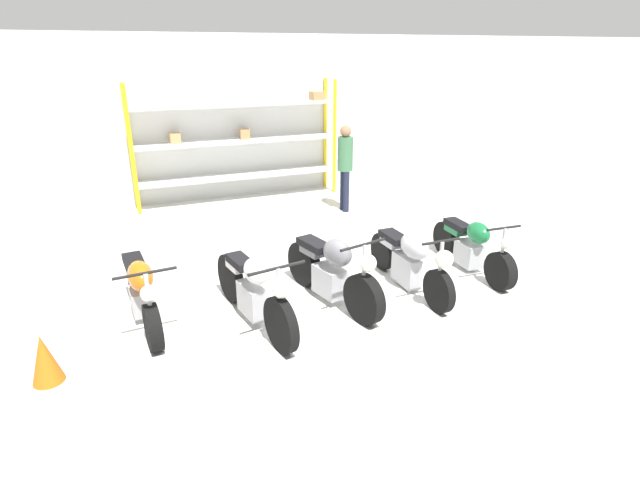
{
  "coord_description": "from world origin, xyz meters",
  "views": [
    {
      "loc": [
        -2.57,
        -5.78,
        3.27
      ],
      "look_at": [
        0.0,
        0.4,
        0.7
      ],
      "focal_mm": 28.0,
      "sensor_mm": 36.0,
      "label": 1
    }
  ],
  "objects_px": {
    "motorcycle_grey": "(332,271)",
    "person_browsing": "(345,161)",
    "motorcycle_orange": "(141,290)",
    "motorcycle_silver": "(410,259)",
    "shelving_rack": "(239,139)",
    "motorcycle_green": "(471,246)",
    "traffic_cone": "(44,359)",
    "motorcycle_white": "(254,291)"
  },
  "relations": [
    {
      "from": "motorcycle_grey",
      "to": "person_browsing",
      "type": "xyz_separation_m",
      "value": [
        1.94,
        3.74,
        0.62
      ]
    },
    {
      "from": "motorcycle_orange",
      "to": "motorcycle_silver",
      "type": "height_order",
      "value": "motorcycle_silver"
    },
    {
      "from": "shelving_rack",
      "to": "motorcycle_silver",
      "type": "relative_size",
      "value": 2.2
    },
    {
      "from": "motorcycle_orange",
      "to": "person_browsing",
      "type": "distance_m",
      "value": 5.49
    },
    {
      "from": "motorcycle_green",
      "to": "person_browsing",
      "type": "relative_size",
      "value": 1.1
    },
    {
      "from": "motorcycle_grey",
      "to": "motorcycle_silver",
      "type": "relative_size",
      "value": 0.96
    },
    {
      "from": "motorcycle_orange",
      "to": "traffic_cone",
      "type": "distance_m",
      "value": 1.41
    },
    {
      "from": "shelving_rack",
      "to": "person_browsing",
      "type": "bearing_deg",
      "value": -43.68
    },
    {
      "from": "motorcycle_white",
      "to": "motorcycle_silver",
      "type": "xyz_separation_m",
      "value": [
        2.33,
        0.12,
        0.0
      ]
    },
    {
      "from": "motorcycle_grey",
      "to": "motorcycle_green",
      "type": "xyz_separation_m",
      "value": [
        2.45,
        0.16,
        -0.07
      ]
    },
    {
      "from": "motorcycle_grey",
      "to": "motorcycle_silver",
      "type": "height_order",
      "value": "motorcycle_grey"
    },
    {
      "from": "person_browsing",
      "to": "motorcycle_grey",
      "type": "bearing_deg",
      "value": 66.27
    },
    {
      "from": "motorcycle_green",
      "to": "motorcycle_grey",
      "type": "bearing_deg",
      "value": -82.76
    },
    {
      "from": "motorcycle_grey",
      "to": "motorcycle_silver",
      "type": "distance_m",
      "value": 1.19
    },
    {
      "from": "motorcycle_green",
      "to": "traffic_cone",
      "type": "bearing_deg",
      "value": -80.43
    },
    {
      "from": "traffic_cone",
      "to": "motorcycle_orange",
      "type": "bearing_deg",
      "value": 42.31
    },
    {
      "from": "motorcycle_grey",
      "to": "motorcycle_silver",
      "type": "bearing_deg",
      "value": 74.89
    },
    {
      "from": "motorcycle_white",
      "to": "motorcycle_green",
      "type": "height_order",
      "value": "motorcycle_white"
    },
    {
      "from": "person_browsing",
      "to": "motorcycle_silver",
      "type": "bearing_deg",
      "value": 82.52
    },
    {
      "from": "traffic_cone",
      "to": "motorcycle_silver",
      "type": "bearing_deg",
      "value": 5.11
    },
    {
      "from": "motorcycle_orange",
      "to": "motorcycle_green",
      "type": "bearing_deg",
      "value": 81.82
    },
    {
      "from": "shelving_rack",
      "to": "person_browsing",
      "type": "height_order",
      "value": "shelving_rack"
    },
    {
      "from": "motorcycle_silver",
      "to": "motorcycle_green",
      "type": "height_order",
      "value": "motorcycle_silver"
    },
    {
      "from": "motorcycle_silver",
      "to": "person_browsing",
      "type": "bearing_deg",
      "value": 168.69
    },
    {
      "from": "motorcycle_silver",
      "to": "traffic_cone",
      "type": "bearing_deg",
      "value": -84.99
    },
    {
      "from": "shelving_rack",
      "to": "motorcycle_white",
      "type": "relative_size",
      "value": 2.15
    },
    {
      "from": "motorcycle_green",
      "to": "motorcycle_silver",
      "type": "bearing_deg",
      "value": -76.83
    },
    {
      "from": "shelving_rack",
      "to": "traffic_cone",
      "type": "distance_m",
      "value": 7.03
    },
    {
      "from": "motorcycle_white",
      "to": "motorcycle_grey",
      "type": "xyz_separation_m",
      "value": [
        1.13,
        0.17,
        -0.0
      ]
    },
    {
      "from": "motorcycle_white",
      "to": "person_browsing",
      "type": "distance_m",
      "value": 5.01
    },
    {
      "from": "person_browsing",
      "to": "traffic_cone",
      "type": "relative_size",
      "value": 3.3
    },
    {
      "from": "motorcycle_green",
      "to": "traffic_cone",
      "type": "distance_m",
      "value": 5.94
    },
    {
      "from": "shelving_rack",
      "to": "motorcycle_silver",
      "type": "xyz_separation_m",
      "value": [
        1.06,
        -5.53,
        -0.91
      ]
    },
    {
      "from": "motorcycle_silver",
      "to": "motorcycle_green",
      "type": "xyz_separation_m",
      "value": [
        1.25,
        0.21,
        -0.08
      ]
    },
    {
      "from": "shelving_rack",
      "to": "motorcycle_silver",
      "type": "bearing_deg",
      "value": -79.14
    },
    {
      "from": "motorcycle_silver",
      "to": "motorcycle_green",
      "type": "distance_m",
      "value": 1.27
    },
    {
      "from": "motorcycle_grey",
      "to": "motorcycle_silver",
      "type": "xyz_separation_m",
      "value": [
        1.19,
        -0.05,
        0.0
      ]
    },
    {
      "from": "person_browsing",
      "to": "traffic_cone",
      "type": "height_order",
      "value": "person_browsing"
    },
    {
      "from": "motorcycle_white",
      "to": "motorcycle_grey",
      "type": "height_order",
      "value": "motorcycle_grey"
    },
    {
      "from": "motorcycle_orange",
      "to": "motorcycle_green",
      "type": "relative_size",
      "value": 1.03
    },
    {
      "from": "traffic_cone",
      "to": "person_browsing",
      "type": "bearing_deg",
      "value": 37.92
    },
    {
      "from": "motorcycle_orange",
      "to": "traffic_cone",
      "type": "bearing_deg",
      "value": -52.15
    }
  ]
}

